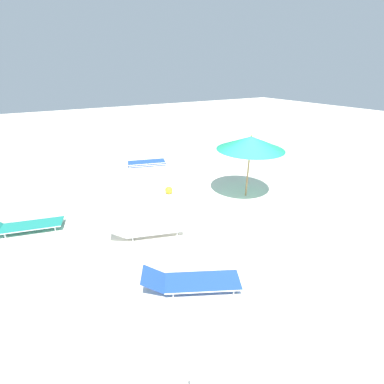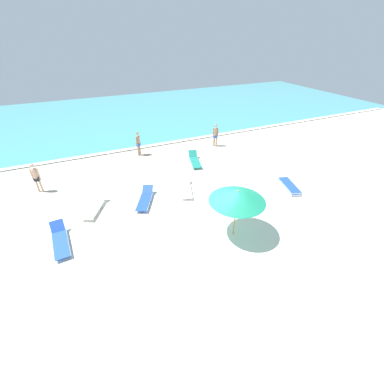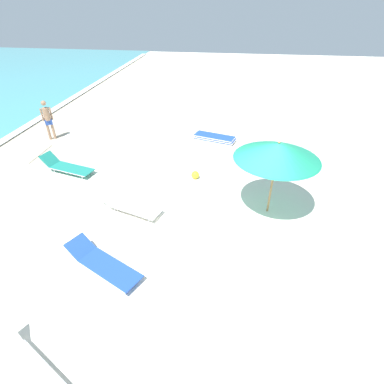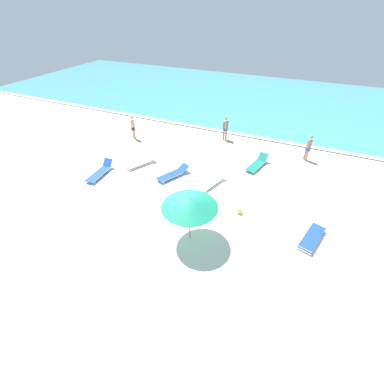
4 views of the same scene
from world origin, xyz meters
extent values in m
cube|color=silver|center=(0.00, 0.00, -0.08)|extent=(60.00, 60.00, 0.16)
cube|color=#B8AE96|center=(3.69, 7.48, 0.00)|extent=(1.74, 1.48, 0.00)
cube|color=#B8AE96|center=(9.48, 5.28, 0.00)|extent=(2.85, 1.52, 0.00)
cylinder|color=#9E7547|center=(1.03, -0.90, 1.02)|extent=(0.06, 0.06, 2.04)
cone|color=#1E936B|center=(1.03, -0.90, 2.04)|extent=(2.39, 2.39, 0.46)
cylinder|color=#166E50|center=(1.03, -0.90, 1.82)|extent=(2.32, 2.32, 0.01)
sphere|color=#9E7547|center=(1.03, -0.90, 2.30)|extent=(0.07, 0.07, 0.07)
cube|color=blue|center=(6.10, 1.15, 0.06)|extent=(1.08, 1.90, 0.03)
cube|color=silver|center=(6.10, 1.15, 0.03)|extent=(1.10, 1.93, 0.04)
cube|color=blue|center=(6.09, 1.11, 0.14)|extent=(1.08, 1.90, 0.03)
cube|color=silver|center=(6.09, 1.11, 0.11)|extent=(1.10, 1.93, 0.04)
cube|color=blue|center=(6.10, 1.15, 0.23)|extent=(1.08, 1.90, 0.03)
cube|color=silver|center=(6.10, 1.15, 0.20)|extent=(1.10, 1.93, 0.04)
cube|color=blue|center=(-2.03, 2.98, 0.17)|extent=(1.27, 1.73, 0.03)
cylinder|color=silver|center=(-2.30, 3.11, 0.17)|extent=(0.76, 1.48, 0.03)
cylinder|color=silver|center=(-1.77, 2.84, 0.17)|extent=(0.76, 1.48, 0.03)
cube|color=blue|center=(-1.56, 3.92, 0.32)|extent=(0.73, 0.69, 0.31)
cylinder|color=silver|center=(-2.55, 2.52, 0.08)|extent=(0.03, 0.03, 0.16)
cylinder|color=silver|center=(-2.09, 2.29, 0.08)|extent=(0.03, 0.03, 0.16)
cylinder|color=silver|center=(-1.98, 3.66, 0.08)|extent=(0.03, 0.03, 0.16)
cylinder|color=silver|center=(-1.52, 3.43, 0.08)|extent=(0.03, 0.03, 0.16)
cube|color=#1E8475|center=(2.41, 6.16, 0.17)|extent=(1.00, 1.76, 0.03)
cylinder|color=silver|center=(2.12, 6.23, 0.17)|extent=(0.44, 1.62, 0.03)
cylinder|color=silver|center=(2.70, 6.08, 0.17)|extent=(0.44, 1.62, 0.03)
cube|color=#1E8475|center=(2.66, 7.15, 0.37)|extent=(0.66, 0.54, 0.41)
cylinder|color=silver|center=(2.00, 5.59, 0.08)|extent=(0.03, 0.03, 0.16)
cylinder|color=silver|center=(2.49, 5.46, 0.08)|extent=(0.03, 0.03, 0.16)
cylinder|color=silver|center=(2.32, 6.85, 0.08)|extent=(0.03, 0.03, 0.16)
cylinder|color=silver|center=(2.82, 6.72, 0.08)|extent=(0.03, 0.03, 0.16)
cube|color=white|center=(-4.58, 3.36, 0.17)|extent=(1.28, 1.70, 0.03)
cylinder|color=silver|center=(-4.32, 3.22, 0.17)|extent=(0.77, 1.43, 0.03)
cylinder|color=silver|center=(-4.52, 4.03, 0.08)|extent=(0.03, 0.03, 0.16)
cylinder|color=silver|center=(-4.07, 3.79, 0.08)|extent=(0.03, 0.03, 0.16)
cube|color=white|center=(0.40, 3.09, 0.17)|extent=(1.07, 1.71, 0.03)
cylinder|color=silver|center=(0.11, 3.18, 0.17)|extent=(0.52, 1.53, 0.03)
cylinder|color=silver|center=(0.68, 3.00, 0.17)|extent=(0.52, 1.53, 0.03)
cube|color=white|center=(0.72, 4.08, 0.32)|extent=(0.70, 0.64, 0.31)
cylinder|color=silver|center=(-0.04, 2.57, 0.08)|extent=(0.03, 0.03, 0.16)
cylinder|color=silver|center=(0.45, 2.42, 0.08)|extent=(0.03, 0.03, 0.16)
cylinder|color=silver|center=(0.35, 3.76, 0.08)|extent=(0.03, 0.03, 0.16)
cylinder|color=silver|center=(0.83, 3.61, 0.08)|extent=(0.03, 0.03, 0.16)
cylinder|color=#A37A5B|center=(5.17, 8.62, 0.45)|extent=(0.11, 0.11, 0.90)
cylinder|color=#A37A5B|center=(5.29, 8.45, 0.45)|extent=(0.11, 0.11, 0.90)
cube|color=#2D51B2|center=(5.23, 8.54, 0.82)|extent=(0.32, 0.35, 0.24)
cylinder|color=#A37A5B|center=(5.23, 8.54, 1.18)|extent=(0.27, 0.27, 0.55)
cylinder|color=#A37A5B|center=(5.12, 8.69, 1.17)|extent=(0.08, 0.08, 0.55)
cylinder|color=#A37A5B|center=(5.34, 8.38, 1.17)|extent=(0.08, 0.08, 0.55)
sphere|color=#A37A5B|center=(5.23, 8.54, 1.66)|extent=(0.21, 0.21, 0.21)
sphere|color=yellow|center=(2.65, 1.56, 0.14)|extent=(0.29, 0.29, 0.29)
camera|label=1|loc=(-5.55, 5.28, 4.32)|focal=24.00mm
camera|label=2|loc=(-4.29, -8.16, 7.85)|focal=24.00mm
camera|label=3|loc=(-6.60, 0.36, 5.62)|focal=28.00mm
camera|label=4|loc=(4.37, -8.22, 8.72)|focal=24.00mm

